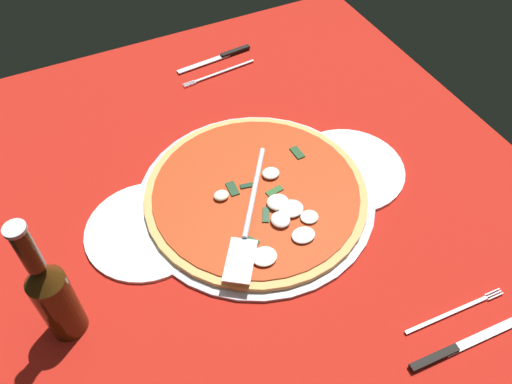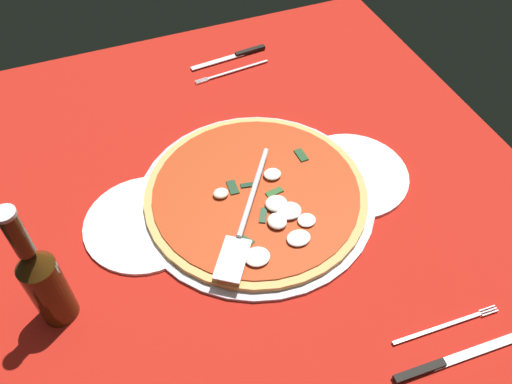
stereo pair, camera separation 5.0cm
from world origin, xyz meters
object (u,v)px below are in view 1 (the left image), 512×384
at_px(dinner_plate_left, 347,169).
at_px(pizza, 257,194).
at_px(pizza_server, 250,214).
at_px(place_setting_far, 456,331).
at_px(place_setting_near, 220,66).
at_px(beer_bottle, 53,295).
at_px(dinner_plate_right, 147,230).

relative_size(dinner_plate_left, pizza, 0.54).
distance_m(pizza, pizza_server, 0.07).
distance_m(dinner_plate_left, place_setting_far, 0.37).
distance_m(pizza_server, place_setting_far, 0.38).
bearing_deg(place_setting_near, pizza_server, 67.31).
height_order(dinner_plate_left, beer_bottle, beer_bottle).
bearing_deg(place_setting_near, place_setting_far, 88.50).
distance_m(pizza, place_setting_near, 0.43).
relative_size(place_setting_near, place_setting_far, 0.95).
distance_m(place_setting_near, place_setting_far, 0.79).
distance_m(dinner_plate_left, pizza, 0.19).
bearing_deg(dinner_plate_right, place_setting_far, 133.06).
distance_m(pizza_server, beer_bottle, 0.34).
bearing_deg(place_setting_far, place_setting_near, 96.72).
bearing_deg(pizza_server, place_setting_near, -162.49).
bearing_deg(pizza_server, dinner_plate_right, -78.45).
xyz_separation_m(pizza, beer_bottle, (0.38, 0.10, 0.08)).
xyz_separation_m(dinner_plate_left, pizza_server, (0.23, 0.04, 0.04)).
height_order(pizza, pizza_server, pizza_server).
distance_m(dinner_plate_left, dinner_plate_right, 0.40).
bearing_deg(pizza_server, place_setting_far, 66.50).
bearing_deg(dinner_plate_left, place_setting_near, -78.21).
height_order(dinner_plate_left, place_setting_near, place_setting_near).
height_order(place_setting_far, beer_bottle, beer_bottle).
distance_m(pizza, place_setting_far, 0.41).
bearing_deg(dinner_plate_right, pizza, 174.76).
height_order(pizza_server, beer_bottle, beer_bottle).
relative_size(pizza, place_setting_near, 2.06).
bearing_deg(dinner_plate_right, beer_bottle, 36.58).
height_order(dinner_plate_right, pizza, pizza).
xyz_separation_m(dinner_plate_left, place_setting_near, (0.09, -0.43, -0.00)).
height_order(pizza, beer_bottle, beer_bottle).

